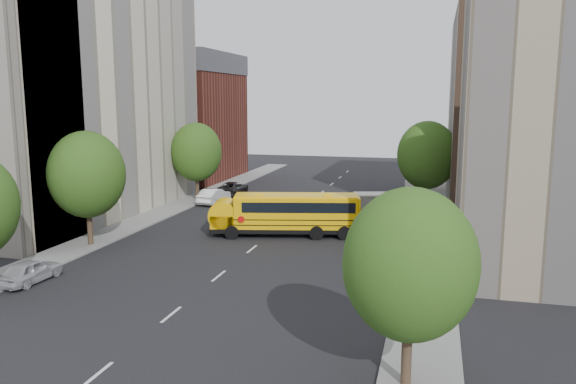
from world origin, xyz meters
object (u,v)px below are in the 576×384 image
at_px(parked_car_0, 30,271).
at_px(parked_car_3, 390,274).
at_px(street_tree_2, 196,152).
at_px(school_bus, 285,212).
at_px(street_tree_3, 410,265).
at_px(parked_car_1, 214,196).
at_px(street_tree_1, 87,175).
at_px(street_tree_5, 429,148).
at_px(street_tree_4, 427,155).
at_px(parked_car_2, 233,188).
at_px(safari_truck, 376,207).
at_px(parked_car_4, 401,203).
at_px(parked_car_5, 413,189).

bearing_deg(parked_car_0, parked_car_3, -164.81).
distance_m(street_tree_2, school_bus, 17.17).
height_order(street_tree_2, parked_car_3, street_tree_2).
distance_m(street_tree_3, parked_car_0, 21.88).
height_order(street_tree_2, parked_car_1, street_tree_2).
xyz_separation_m(parked_car_0, parked_car_1, (0.80, 24.59, 0.08)).
relative_size(street_tree_1, street_tree_5, 1.05).
bearing_deg(street_tree_5, parked_car_1, -146.52).
distance_m(street_tree_2, street_tree_4, 22.00).
bearing_deg(street_tree_4, street_tree_2, 180.00).
bearing_deg(parked_car_3, parked_car_2, 125.34).
xyz_separation_m(school_bus, parked_car_0, (-10.76, -13.97, -1.09)).
height_order(street_tree_1, safari_truck, street_tree_1).
bearing_deg(street_tree_2, street_tree_4, 0.00).
relative_size(street_tree_3, parked_car_2, 1.44).
height_order(street_tree_3, parked_car_3, street_tree_3).
xyz_separation_m(safari_truck, parked_car_2, (-15.94, 9.42, -0.56)).
height_order(street_tree_3, parked_car_2, street_tree_3).
relative_size(street_tree_2, parked_car_4, 1.79).
bearing_deg(street_tree_1, safari_truck, 35.06).
bearing_deg(street_tree_1, parked_car_2, 84.33).
height_order(street_tree_3, parked_car_0, street_tree_3).
height_order(street_tree_5, safari_truck, street_tree_5).
height_order(street_tree_5, parked_car_0, street_tree_5).
bearing_deg(parked_car_1, school_bus, 137.61).
xyz_separation_m(street_tree_3, parked_car_3, (-1.40, 10.68, -3.74)).
height_order(parked_car_1, parked_car_4, parked_car_1).
bearing_deg(parked_car_4, parked_car_5, 86.81).
bearing_deg(parked_car_0, school_bus, -125.22).
height_order(street_tree_2, parked_car_2, street_tree_2).
height_order(street_tree_1, parked_car_3, street_tree_1).
bearing_deg(parked_car_2, safari_truck, 147.55).
bearing_deg(street_tree_3, street_tree_4, 90.00).
height_order(street_tree_1, street_tree_3, street_tree_1).
bearing_deg(street_tree_4, parked_car_3, -93.76).
xyz_separation_m(street_tree_3, school_bus, (-9.84, 20.28, -2.70)).
bearing_deg(parked_car_1, street_tree_3, 127.11).
relative_size(street_tree_3, parked_car_5, 1.51).
relative_size(street_tree_5, parked_car_3, 1.53).
bearing_deg(street_tree_5, parked_car_3, -92.41).
xyz_separation_m(school_bus, parked_car_4, (7.78, 11.42, -1.02)).
bearing_deg(safari_truck, street_tree_2, 148.94).
bearing_deg(street_tree_4, street_tree_5, 90.00).
distance_m(street_tree_4, school_bus, 15.66).
relative_size(school_bus, safari_truck, 1.96).
bearing_deg(parked_car_2, parked_car_5, -169.63).
height_order(street_tree_2, parked_car_0, street_tree_2).
bearing_deg(street_tree_2, street_tree_3, -55.49).
bearing_deg(street_tree_1, parked_car_3, -9.16).
bearing_deg(parked_car_3, street_tree_2, 133.51).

